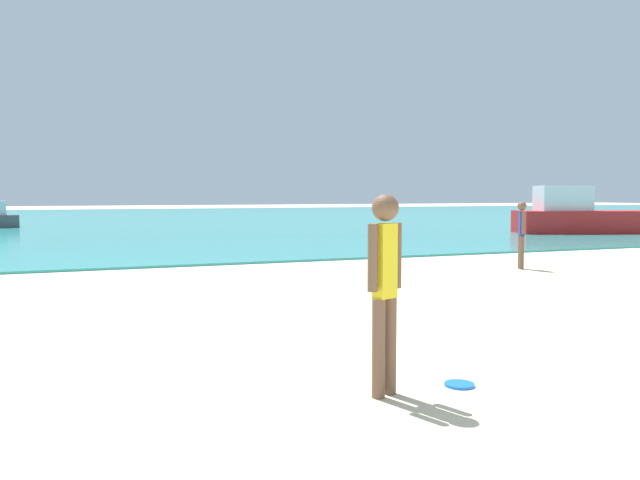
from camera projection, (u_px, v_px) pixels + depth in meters
water at (111, 219)px, 42.99m from camera, size 160.00×60.00×0.06m
person_standing at (385, 282)px, 5.39m from camera, size 0.37×0.23×1.72m
frisbee at (459, 385)px, 5.73m from camera, size 0.27×0.27×0.03m
person_distant at (521, 231)px, 14.64m from camera, size 0.21×0.33×1.55m
boat_near at (581, 217)px, 27.35m from camera, size 6.24×3.77×2.02m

